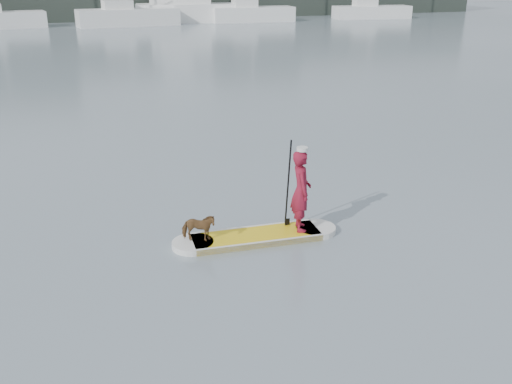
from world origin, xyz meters
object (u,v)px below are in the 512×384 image
object	(u,v)px
motor_yacht_a	(186,3)
dog	(198,228)
sailboat_d	(127,15)
paddleboard	(256,237)
paddler	(301,191)
sailboat_f	(371,10)
sailboat_e	(252,13)

from	to	relation	value
motor_yacht_a	dog	bearing A→B (deg)	-93.53
sailboat_d	paddleboard	bearing A→B (deg)	-100.02
paddler	sailboat_f	size ratio (longest dim) A/B	0.13
paddleboard	dog	size ratio (longest dim) A/B	5.09
sailboat_f	motor_yacht_a	bearing A→B (deg)	-178.69
paddleboard	dog	bearing A→B (deg)	180.00
dog	sailboat_e	bearing A→B (deg)	0.34
dog	sailboat_f	bearing A→B (deg)	-12.80
paddleboard	dog	xyz separation A→B (m)	(-1.13, 0.08, 0.33)
paddler	motor_yacht_a	distance (m)	50.48
sailboat_d	sailboat_f	distance (m)	26.17
sailboat_f	paddleboard	bearing A→B (deg)	-114.80
dog	sailboat_f	distance (m)	56.66
paddler	sailboat_e	size ratio (longest dim) A/B	0.13
paddleboard	sailboat_d	size ratio (longest dim) A/B	0.24
sailboat_e	paddler	bearing A→B (deg)	-104.11
sailboat_f	sailboat_d	bearing A→B (deg)	-172.24
dog	paddler	bearing A→B (deg)	-73.34
sailboat_e	sailboat_f	size ratio (longest dim) A/B	0.97
paddler	motor_yacht_a	size ratio (longest dim) A/B	0.14
motor_yacht_a	sailboat_d	bearing A→B (deg)	-150.57
dog	sailboat_e	size ratio (longest dim) A/B	0.05
paddleboard	motor_yacht_a	distance (m)	50.62
sailboat_d	motor_yacht_a	size ratio (longest dim) A/B	1.21
paddleboard	dog	distance (m)	1.18
paddler	motor_yacht_a	bearing A→B (deg)	2.96
paddler	dog	size ratio (longest dim) A/B	2.51
paddler	sailboat_d	size ratio (longest dim) A/B	0.12
motor_yacht_a	sailboat_e	bearing A→B (deg)	-5.90
dog	sailboat_d	distance (m)	47.49
sailboat_f	motor_yacht_a	xyz separation A→B (m)	(-19.98, 2.28, 1.00)
paddleboard	sailboat_e	world-z (taller)	sailboat_e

